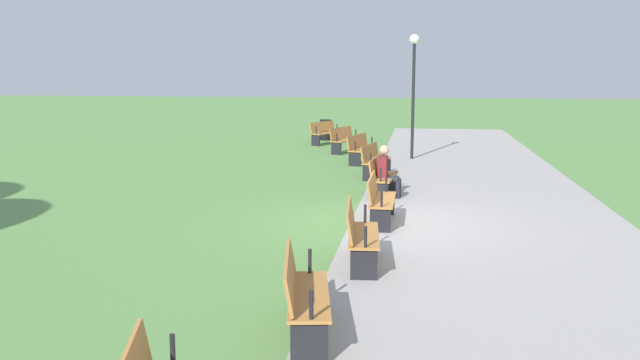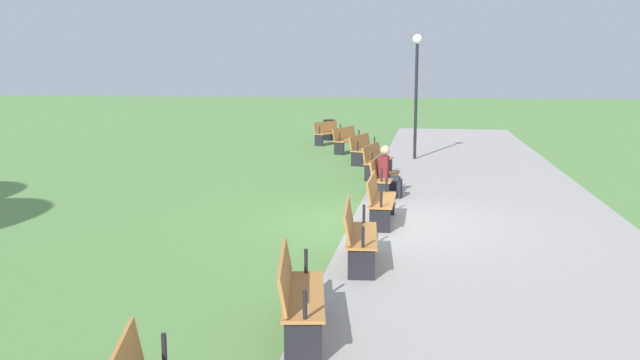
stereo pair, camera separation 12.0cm
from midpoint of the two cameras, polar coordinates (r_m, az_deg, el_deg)
The scene contains 13 objects.
ground_plane at distance 12.54m, azimuth 5.19°, elevation -3.75°, with size 120.00×120.00×0.00m, color #5B8C47.
path_paving at distance 12.58m, azimuth 14.46°, elevation -3.95°, with size 42.28×5.26×0.01m, color #A39E99.
bench_0 at distance 25.92m, azimuth 0.31°, elevation 4.17°, with size 1.65×1.12×0.89m.
bench_1 at distance 23.27m, azimuth 1.99°, elevation 3.56°, with size 1.67×1.00×0.89m.
bench_2 at distance 20.59m, azimuth 3.44°, elevation 2.78°, with size 1.68×0.88×0.89m.
bench_3 at distance 17.88m, azimuth 4.56°, elevation 1.75°, with size 1.67×0.75×0.89m.
bench_4 at distance 15.16m, azimuth 5.17°, elevation 0.35°, with size 1.64×0.61×0.89m.
bench_5 at distance 12.44m, azimuth 4.92°, elevation -1.65°, with size 1.61×0.47×0.89m.
bench_6 at distance 9.77m, azimuth 3.10°, elevation -4.70°, with size 1.64×0.61×0.89m.
bench_7 at distance 7.23m, azimuth -2.01°, elevation -9.85°, with size 1.67×0.75×0.89m.
person_seated at distance 14.97m, azimuth 5.63°, elevation 0.88°, with size 0.35×0.54×1.20m.
lamp_post at distance 21.66m, azimuth 8.00°, elevation 9.23°, with size 0.32×0.32×4.03m.
trash_bin at distance 27.50m, azimuth 0.37°, elevation 4.39°, with size 0.48×0.48×0.86m, color black.
Camera 1 is at (12.20, 0.67, 2.85)m, focal length 36.75 mm.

